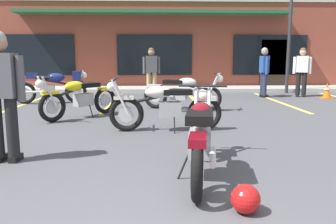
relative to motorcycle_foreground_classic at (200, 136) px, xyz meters
The scene contains 15 objects.
ground_plane 1.96m from the motorcycle_foreground_classic, 106.51° to the left, with size 80.00×80.00×0.00m, color #47474C.
sidewalk_kerb 10.18m from the motorcycle_foreground_classic, 93.05° to the left, with size 22.00×1.80×0.14m, color #A8A59E.
brick_storefront_building 14.04m from the motorcycle_foreground_classic, 92.22° to the left, with size 18.66×6.85×3.96m.
painted_stall_lines 6.59m from the motorcycle_foreground_classic, 94.72° to the left, with size 12.76×4.80×0.01m.
motorcycle_foreground_classic is the anchor object (origin of this frame).
motorcycle_red_sportbike 7.28m from the motorcycle_foreground_classic, 118.71° to the left, with size 2.10×0.78×0.98m.
motorcycle_black_cruiser 4.99m from the motorcycle_foreground_classic, 87.84° to the left, with size 2.04×0.99×0.98m.
motorcycle_silver_naked 4.48m from the motorcycle_foreground_classic, 119.70° to the left, with size 1.57×1.73×0.98m.
motorcycle_green_cafe_racer 2.44m from the motorcycle_foreground_classic, 98.22° to the left, with size 2.11×0.66×0.98m.
person_in_black_shirt 2.56m from the motorcycle_foreground_classic, 166.64° to the left, with size 0.60×0.29×1.68m.
person_in_shorts_foreground 8.13m from the motorcycle_foreground_classic, 94.58° to the left, with size 0.61×0.30×1.68m.
person_by_back_row 9.03m from the motorcycle_foreground_classic, 59.98° to the left, with size 0.59×0.38×1.68m.
person_near_building 8.36m from the motorcycle_foreground_classic, 67.68° to the left, with size 0.29×0.60×1.68m.
helmet_on_pavement 1.09m from the motorcycle_foreground_classic, 74.94° to the right, with size 0.26×0.26×0.26m.
traffic_cone 8.89m from the motorcycle_foreground_classic, 54.60° to the left, with size 0.34×0.34×0.53m.
Camera 1 is at (0.04, -1.65, 1.34)m, focal length 36.46 mm.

